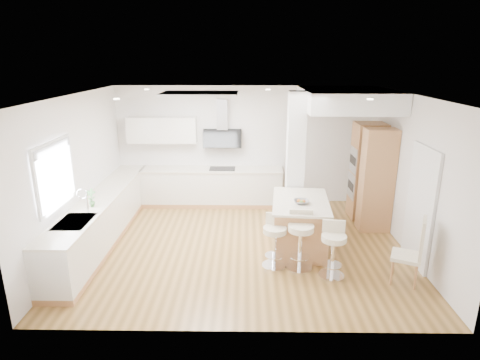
{
  "coord_description": "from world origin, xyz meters",
  "views": [
    {
      "loc": [
        0.05,
        -6.91,
        3.41
      ],
      "look_at": [
        -0.06,
        0.4,
        1.18
      ],
      "focal_mm": 30.0,
      "sensor_mm": 36.0,
      "label": 1
    }
  ],
  "objects_px": {
    "bar_stool_b": "(300,237)",
    "bar_stool_c": "(333,247)",
    "peninsula": "(300,224)",
    "bar_stool_a": "(275,238)",
    "dining_chair": "(414,249)"
  },
  "relations": [
    {
      "from": "bar_stool_b",
      "to": "bar_stool_c",
      "type": "xyz_separation_m",
      "value": [
        0.49,
        -0.26,
        -0.04
      ]
    },
    {
      "from": "bar_stool_b",
      "to": "bar_stool_c",
      "type": "relative_size",
      "value": 1.08
    },
    {
      "from": "peninsula",
      "to": "bar_stool_b",
      "type": "xyz_separation_m",
      "value": [
        -0.09,
        -0.79,
        0.1
      ]
    },
    {
      "from": "bar_stool_a",
      "to": "bar_stool_b",
      "type": "distance_m",
      "value": 0.43
    },
    {
      "from": "dining_chair",
      "to": "peninsula",
      "type": "bearing_deg",
      "value": 165.53
    },
    {
      "from": "peninsula",
      "to": "dining_chair",
      "type": "bearing_deg",
      "value": -33.31
    },
    {
      "from": "bar_stool_b",
      "to": "peninsula",
      "type": "bearing_deg",
      "value": 88.25
    },
    {
      "from": "bar_stool_c",
      "to": "dining_chair",
      "type": "xyz_separation_m",
      "value": [
        1.19,
        -0.21,
        0.07
      ]
    },
    {
      "from": "bar_stool_b",
      "to": "dining_chair",
      "type": "height_order",
      "value": "dining_chair"
    },
    {
      "from": "bar_stool_a",
      "to": "bar_stool_c",
      "type": "distance_m",
      "value": 0.96
    },
    {
      "from": "bar_stool_b",
      "to": "bar_stool_c",
      "type": "distance_m",
      "value": 0.56
    },
    {
      "from": "bar_stool_a",
      "to": "bar_stool_b",
      "type": "xyz_separation_m",
      "value": [
        0.42,
        -0.05,
        0.05
      ]
    },
    {
      "from": "peninsula",
      "to": "bar_stool_c",
      "type": "height_order",
      "value": "peninsula"
    },
    {
      "from": "bar_stool_a",
      "to": "bar_stool_c",
      "type": "bearing_deg",
      "value": -7.18
    },
    {
      "from": "bar_stool_b",
      "to": "bar_stool_c",
      "type": "bearing_deg",
      "value": -23.11
    }
  ]
}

